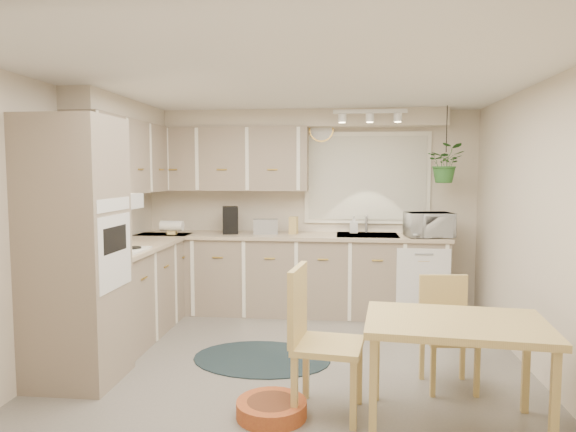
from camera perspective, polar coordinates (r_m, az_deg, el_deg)
The scene contains 35 objects.
floor at distance 4.51m, azimuth 0.41°, elevation -16.84°, with size 4.20×4.20×0.00m, color slate.
ceiling at distance 4.25m, azimuth 0.43°, elevation 14.77°, with size 4.20×4.20×0.00m, color silver.
wall_back at distance 6.30m, azimuth 2.32°, elevation 0.62°, with size 4.00×0.04×2.40m, color beige.
wall_front at distance 2.16m, azimuth -5.18°, elevation -7.73°, with size 4.00×0.04×2.40m, color beige.
wall_left at distance 4.84m, azimuth -23.85°, elevation -1.10°, with size 0.04×4.20×2.40m, color beige.
wall_right at distance 4.48m, azimuth 26.78°, elevation -1.66°, with size 0.04×4.20×2.40m, color beige.
base_cab_left at distance 5.60m, azimuth -16.38°, elevation -7.88°, with size 0.60×1.85×0.90m, color gray.
base_cab_back at distance 6.12m, azimuth 0.23°, elevation -6.60°, with size 3.60×0.60×0.90m, color gray.
counter_left at distance 5.52m, azimuth -16.40°, elevation -3.12°, with size 0.64×1.89×0.04m, color #C6AE91.
counter_back at distance 6.04m, azimuth 0.22°, elevation -2.24°, with size 3.64×0.64×0.04m, color #C6AE91.
oven_stack at distance 4.38m, azimuth -22.54°, elevation -3.64°, with size 0.65×0.65×2.10m, color gray.
wall_oven_face at distance 4.23m, azimuth -18.73°, elevation -3.80°, with size 0.02×0.56×0.58m, color silver.
upper_cab_left at distance 5.64m, azimuth -17.41°, elevation 6.25°, with size 0.35×2.00×0.75m, color gray.
upper_cab_back at distance 6.26m, azimuth -6.99°, elevation 6.28°, with size 2.00×0.35×0.75m, color gray.
soffit_left at distance 5.68m, azimuth -17.77°, elevation 11.03°, with size 0.30×2.00×0.20m, color beige.
soffit_back at distance 6.18m, azimuth 0.38°, elevation 10.75°, with size 3.60×0.30×0.20m, color beige.
cooktop at distance 4.99m, azimuth -18.83°, elevation -3.73°, with size 0.52×0.58×0.02m, color silver.
range_hood at distance 4.95m, azimuth -19.19°, elevation 1.49°, with size 0.40×0.60×0.14m, color silver.
window_blinds at distance 6.25m, azimuth 8.76°, elevation 4.20°, with size 1.40×0.02×1.00m, color silver.
window_frame at distance 6.26m, azimuth 8.75°, elevation 4.20°, with size 1.50×0.02×1.10m, color white.
sink at distance 6.03m, azimuth 8.79°, elevation -2.50°, with size 0.70×0.48×0.10m, color #9B9DA2.
dishwasher_front at distance 5.86m, azimuth 14.78°, elevation -7.53°, with size 0.58×0.01×0.83m, color silver.
track_light_bar at distance 5.76m, azimuth 9.09°, elevation 11.41°, with size 0.80×0.04×0.04m, color silver.
wall_clock at distance 6.26m, azimuth 3.73°, elevation 9.56°, with size 0.30×0.30×0.03m, color gold.
dining_table at distance 3.66m, azimuth 18.01°, elevation -16.36°, with size 1.14×0.76×0.72m, color tan.
chair_left at distance 3.64m, azimuth 4.51°, elevation -13.69°, with size 0.48×0.48×1.02m, color tan.
chair_back at distance 4.24m, azimuth 17.46°, elevation -12.40°, with size 0.40×0.40×0.85m, color tan.
braided_rug at distance 4.77m, azimuth -2.94°, elevation -15.53°, with size 1.24×0.93×0.01m, color black.
pet_bed at distance 3.75m, azimuth -1.84°, elevation -20.63°, with size 0.48×0.48×0.11m, color #AD5522.
microwave at distance 5.97m, azimuth 15.39°, elevation -0.66°, with size 0.50×0.28×0.34m, color silver.
soap_bottle at distance 6.16m, azimuth 7.32°, elevation -1.50°, with size 0.09×0.21×0.10m, color silver.
hanging_plant at distance 5.98m, azimuth 17.12°, elevation 5.16°, with size 0.39×0.44×0.34m, color #2B6227.
coffee_maker at distance 6.14m, azimuth -6.43°, elevation -0.45°, with size 0.18×0.22×0.32m, color black.
toaster at distance 6.09m, azimuth -2.50°, elevation -1.17°, with size 0.29×0.16×0.17m, color #9B9DA2.
knife_block at distance 6.08m, azimuth 0.61°, elevation -1.03°, with size 0.09×0.09×0.20m, color tan.
Camera 1 is at (0.42, -4.17, 1.67)m, focal length 32.00 mm.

